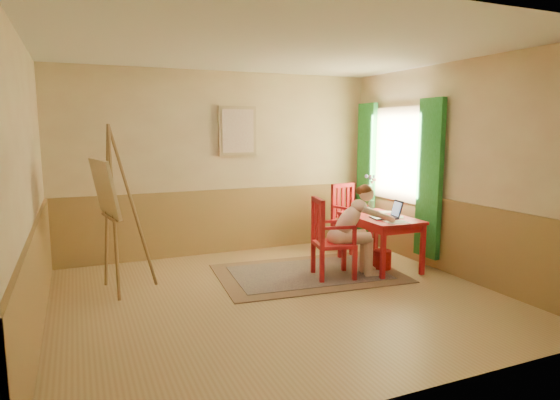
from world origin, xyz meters
name	(u,v)px	position (x,y,z in m)	size (l,w,h in m)	color
room	(279,177)	(0.00, 0.00, 1.40)	(5.04, 4.54, 2.84)	tan
wainscot	(255,240)	(0.00, 0.80, 0.50)	(5.00, 4.50, 1.00)	#A88246
window	(396,168)	(2.42, 1.10, 1.35)	(0.12, 2.01, 2.20)	white
wall_portrait	(238,131)	(0.25, 2.20, 1.90)	(0.60, 0.05, 0.76)	tan
rug	(308,273)	(0.72, 0.67, 0.01)	(2.53, 1.80, 0.02)	#8C7251
table	(380,223)	(1.80, 0.60, 0.63)	(0.74, 1.21, 0.72)	#B11F24
chair_left	(330,238)	(0.89, 0.41, 0.53)	(0.57, 0.55, 1.06)	#B11F24
chair_back	(349,217)	(1.90, 1.57, 0.53)	(0.56, 0.58, 1.06)	#B11F24
figure	(354,226)	(1.22, 0.36, 0.67)	(0.94, 0.49, 1.22)	beige
laptop	(388,215)	(1.82, 0.44, 0.77)	(0.43, 0.30, 0.24)	#1E2338
papers	(383,215)	(1.90, 0.66, 0.72)	(0.70, 1.23, 0.00)	white
vase	(371,193)	(2.01, 1.14, 0.97)	(0.23, 0.27, 0.54)	#3F724C
wastebasket	(382,260)	(1.75, 0.46, 0.13)	(0.25, 0.25, 0.27)	red
easel	(108,194)	(-1.75, 0.94, 1.18)	(0.72, 0.89, 2.00)	olive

